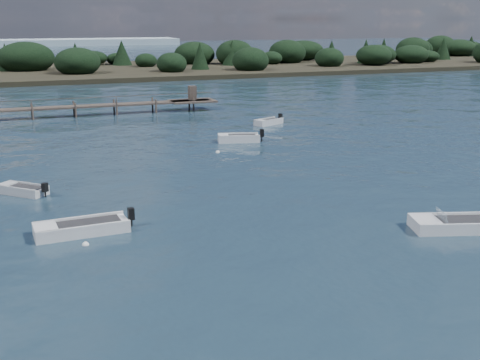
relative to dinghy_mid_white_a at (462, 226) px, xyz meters
name	(u,v)px	position (x,y,z in m)	size (l,w,h in m)	color
ground	(136,99)	(-4.84, 55.12, -0.16)	(400.00, 400.00, 0.00)	#142430
dinghy_mid_white_a	(462,226)	(0.00, 0.00, 0.00)	(5.37, 3.25, 1.24)	silver
dinghy_mid_grey	(82,230)	(-17.43, 6.12, 0.00)	(4.80, 1.88, 1.21)	silver
tender_far_white	(239,140)	(-2.47, 24.17, 0.02)	(3.92, 2.18, 1.31)	silver
tender_far_grey_b	(269,123)	(3.27, 31.07, 0.00)	(3.38, 2.29, 1.15)	#A8ADB0
tender_far_grey	(23,191)	(-19.88, 14.23, -0.01)	(2.99, 2.96, 1.08)	#A8ADB0
buoy_c	(86,245)	(-17.47, 4.44, -0.16)	(0.32, 0.32, 0.32)	silver
buoy_e	(218,153)	(-5.48, 20.84, -0.16)	(0.32, 0.32, 0.32)	silver
far_headland	(218,60)	(20.16, 95.12, 1.80)	(190.00, 40.00, 5.80)	black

